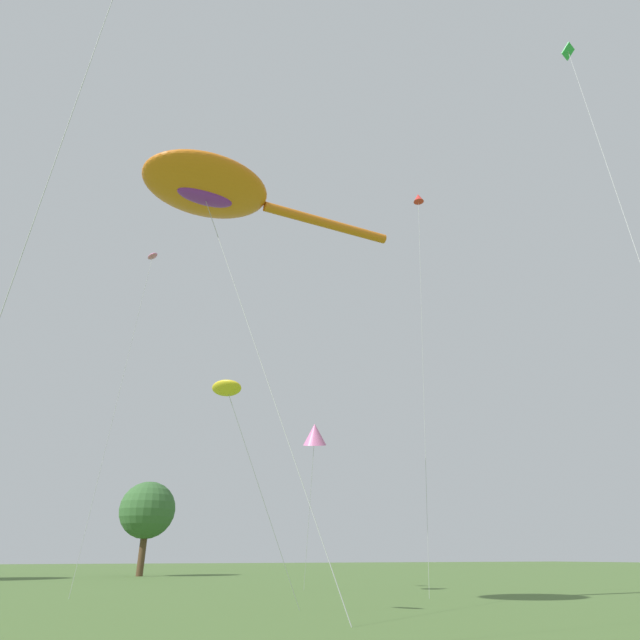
# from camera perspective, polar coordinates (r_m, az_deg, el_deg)

# --- Properties ---
(big_show_kite) EXTENTS (11.28, 6.34, 16.32)m
(big_show_kite) POSITION_cam_1_polar(r_m,az_deg,el_deg) (23.15, -11.62, 13.71)
(big_show_kite) COLOR orange
(big_show_kite) RESTS_ON ground
(small_kite_diamond_red) EXTENTS (1.24, 0.94, 21.17)m
(small_kite_diamond_red) POSITION_cam_1_polar(r_m,az_deg,el_deg) (32.16, 10.58, 12.42)
(small_kite_diamond_red) COLOR red
(small_kite_diamond_red) RESTS_ON ground
(small_kite_stunt_black) EXTENTS (4.12, 2.39, 7.16)m
(small_kite_stunt_black) POSITION_cam_1_polar(r_m,az_deg,el_deg) (18.25, -10.03, -7.34)
(small_kite_stunt_black) COLOR yellow
(small_kite_stunt_black) RESTS_ON ground
(small_kite_bird_shape) EXTENTS (1.70, 1.00, 17.77)m
(small_kite_bird_shape) POSITION_cam_1_polar(r_m,az_deg,el_deg) (32.12, -17.78, 5.95)
(small_kite_bird_shape) COLOR pink
(small_kite_bird_shape) RESTS_ON ground
(small_kite_box_yellow) EXTENTS (4.20, 3.42, 21.26)m
(small_kite_box_yellow) POSITION_cam_1_polar(r_m,az_deg,el_deg) (23.88, 26.69, 20.42)
(small_kite_box_yellow) COLOR green
(small_kite_box_yellow) RESTS_ON ground
(small_kite_streamer_purple) EXTENTS (1.80, 3.78, 8.44)m
(small_kite_streamer_purple) POSITION_cam_1_polar(r_m,az_deg,el_deg) (29.43, -0.57, -12.27)
(small_kite_streamer_purple) COLOR pink
(small_kite_streamer_purple) RESTS_ON ground
(tree_pine_center) EXTENTS (5.16, 5.16, 8.27)m
(tree_pine_center) POSITION_cam_1_polar(r_m,az_deg,el_deg) (55.70, -18.14, -18.94)
(tree_pine_center) COLOR #513823
(tree_pine_center) RESTS_ON ground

